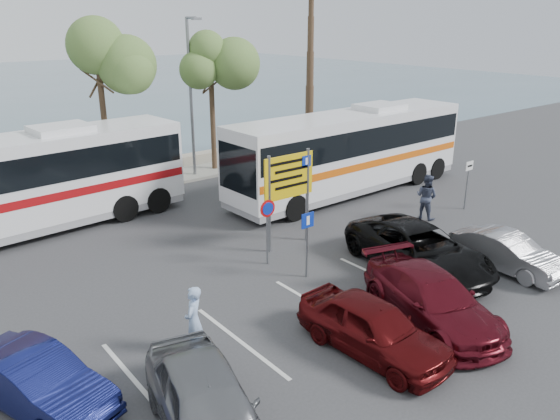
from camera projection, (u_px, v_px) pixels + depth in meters
ground at (327, 284)px, 17.60m from camera, size 120.00×120.00×0.00m
kerb_strip at (140, 184)px, 27.91m from camera, size 44.00×2.40×0.15m
seawall at (123, 171)px, 29.31m from camera, size 48.00×0.80×0.60m
tree_mid at (97, 51)px, 24.84m from camera, size 3.20×3.20×8.00m
tree_right at (210, 57)px, 28.52m from camera, size 3.20×3.20×7.40m
street_lamp_right at (191, 90)px, 27.81m from camera, size 0.45×1.15×8.01m
direction_sign at (289, 184)px, 19.74m from camera, size 2.20×0.12×3.60m
sign_no_stop at (267, 222)px, 18.49m from camera, size 0.60×0.08×2.35m
sign_parking at (307, 236)px, 17.58m from camera, size 0.50×0.07×2.25m
sign_taxi at (468, 178)px, 23.98m from camera, size 0.50×0.07×2.20m
lane_markings at (322, 307)px, 16.20m from camera, size 12.02×4.20×0.01m
coach_bus_left at (17, 189)px, 20.91m from camera, size 13.35×3.82×4.11m
coach_bus_right at (350, 154)px, 26.16m from camera, size 13.28×3.10×4.12m
car_silver_a at (207, 406)px, 10.89m from camera, size 2.92×4.92×1.57m
car_blue at (37, 381)px, 11.84m from camera, size 2.69×4.21×1.31m
car_maroon at (432, 299)px, 15.18m from camera, size 3.32×5.31×1.43m
car_red at (373, 327)px, 13.77m from camera, size 1.92×4.31×1.44m
suv_black at (419, 249)px, 18.28m from camera, size 3.58×5.99×1.56m
car_silver_b at (507, 252)px, 18.40m from camera, size 1.48×3.89×1.27m
pedestrian_near at (194, 321)px, 13.68m from camera, size 0.80×0.78×1.86m
pedestrian_far at (426, 197)px, 23.02m from camera, size 0.83×1.02×1.94m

